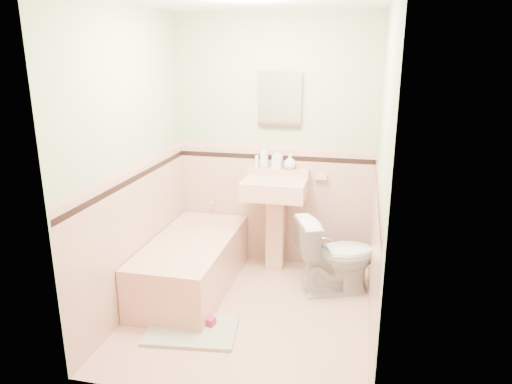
% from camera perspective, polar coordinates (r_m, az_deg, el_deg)
% --- Properties ---
extents(floor, '(2.20, 2.20, 0.00)m').
position_cam_1_polar(floor, '(4.15, -0.79, -14.35)').
color(floor, '#DDA891').
rests_on(floor, ground).
extents(wall_back, '(2.50, 0.00, 2.50)m').
position_cam_1_polar(wall_back, '(4.72, 2.30, 5.78)').
color(wall_back, '#F0E0C3').
rests_on(wall_back, ground).
extents(wall_front, '(2.50, 0.00, 2.50)m').
position_cam_1_polar(wall_front, '(2.65, -6.47, -2.91)').
color(wall_front, '#F0E0C3').
rests_on(wall_front, ground).
extents(wall_left, '(0.00, 2.50, 2.50)m').
position_cam_1_polar(wall_left, '(4.02, -14.90, 3.33)').
color(wall_left, '#F0E0C3').
rests_on(wall_left, ground).
extents(wall_right, '(0.00, 2.50, 2.50)m').
position_cam_1_polar(wall_right, '(3.57, 14.93, 1.72)').
color(wall_right, '#F0E0C3').
rests_on(wall_right, ground).
extents(wainscot_back, '(2.00, 0.00, 2.00)m').
position_cam_1_polar(wainscot_back, '(4.87, 2.18, -1.78)').
color(wainscot_back, '#E0AD96').
rests_on(wainscot_back, ground).
extents(wainscot_front, '(2.00, 0.00, 2.00)m').
position_cam_1_polar(wainscot_front, '(2.94, -5.98, -14.85)').
color(wainscot_front, '#E0AD96').
rests_on(wainscot_front, ground).
extents(wainscot_left, '(0.00, 2.20, 2.20)m').
position_cam_1_polar(wainscot_left, '(4.20, -14.10, -5.34)').
color(wainscot_left, '#E0AD96').
rests_on(wainscot_left, ground).
extents(wainscot_right, '(0.00, 2.20, 2.20)m').
position_cam_1_polar(wainscot_right, '(3.78, 14.02, -7.82)').
color(wainscot_right, '#E0AD96').
rests_on(wainscot_right, ground).
extents(accent_back, '(2.00, 0.00, 2.00)m').
position_cam_1_polar(accent_back, '(4.73, 2.24, 4.19)').
color(accent_back, black).
rests_on(accent_back, ground).
extents(accent_front, '(2.00, 0.00, 2.00)m').
position_cam_1_polar(accent_front, '(2.72, -6.26, -5.37)').
color(accent_front, black).
rests_on(accent_front, ground).
extents(accent_left, '(0.00, 2.20, 2.20)m').
position_cam_1_polar(accent_left, '(4.04, -14.53, 1.53)').
color(accent_left, black).
rests_on(accent_left, ground).
extents(accent_right, '(0.00, 2.20, 2.20)m').
position_cam_1_polar(accent_right, '(3.61, 14.49, -0.26)').
color(accent_right, black).
rests_on(accent_right, ground).
extents(cap_back, '(2.00, 0.00, 2.00)m').
position_cam_1_polar(cap_back, '(4.71, 2.25, 5.38)').
color(cap_back, '#DD9C88').
rests_on(cap_back, ground).
extents(cap_front, '(2.00, 0.00, 2.00)m').
position_cam_1_polar(cap_front, '(2.68, -6.33, -3.39)').
color(cap_front, '#DD9C88').
rests_on(cap_front, ground).
extents(cap_left, '(0.00, 2.20, 2.20)m').
position_cam_1_polar(cap_left, '(4.01, -14.64, 2.90)').
color(cap_left, '#DD9C88').
rests_on(cap_left, ground).
extents(cap_right, '(0.00, 2.20, 2.20)m').
position_cam_1_polar(cap_right, '(3.58, 14.61, 1.28)').
color(cap_right, '#DD9C88').
rests_on(cap_right, ground).
extents(bathtub, '(0.70, 1.50, 0.45)m').
position_cam_1_polar(bathtub, '(4.49, -7.73, -8.73)').
color(bathtub, '#D89E84').
rests_on(bathtub, floor).
extents(tub_faucet, '(0.04, 0.12, 0.04)m').
position_cam_1_polar(tub_faucet, '(4.97, -5.05, -1.07)').
color(tub_faucet, silver).
rests_on(tub_faucet, wall_back).
extents(sink, '(0.61, 0.50, 0.96)m').
position_cam_1_polar(sink, '(4.69, 2.25, -4.09)').
color(sink, '#D89E84').
rests_on(sink, floor).
extents(sink_faucet, '(0.02, 0.02, 0.10)m').
position_cam_1_polar(sink_faucet, '(4.68, 2.63, 1.92)').
color(sink_faucet, silver).
rests_on(sink_faucet, sink).
extents(medicine_cabinet, '(0.36, 0.04, 0.45)m').
position_cam_1_polar(medicine_cabinet, '(4.62, 2.91, 11.18)').
color(medicine_cabinet, white).
rests_on(medicine_cabinet, wall_back).
extents(soap_dish, '(0.12, 0.07, 0.04)m').
position_cam_1_polar(soap_dish, '(4.68, 7.83, 1.80)').
color(soap_dish, '#D89E84').
rests_on(soap_dish, wall_back).
extents(soap_bottle_left, '(0.11, 0.11, 0.23)m').
position_cam_1_polar(soap_bottle_left, '(4.70, 0.98, 4.34)').
color(soap_bottle_left, '#B2B2B2').
rests_on(soap_bottle_left, sink).
extents(soap_bottle_mid, '(0.10, 0.10, 0.20)m').
position_cam_1_polar(soap_bottle_mid, '(4.68, 2.62, 4.08)').
color(soap_bottle_mid, '#B2B2B2').
rests_on(soap_bottle_mid, sink).
extents(soap_bottle_right, '(0.16, 0.16, 0.15)m').
position_cam_1_polar(soap_bottle_right, '(4.66, 4.13, 3.69)').
color(soap_bottle_right, '#B2B2B2').
rests_on(soap_bottle_right, sink).
extents(tube, '(0.04, 0.04, 0.12)m').
position_cam_1_polar(tube, '(4.73, 0.12, 3.72)').
color(tube, white).
rests_on(tube, sink).
extents(toilet, '(0.81, 0.65, 0.72)m').
position_cam_1_polar(toilet, '(4.38, 9.65, -7.49)').
color(toilet, white).
rests_on(toilet, floor).
extents(bucket, '(0.33, 0.33, 0.28)m').
position_cam_1_polar(bucket, '(4.71, 8.10, -8.67)').
color(bucket, '#141CA7').
rests_on(bucket, floor).
extents(bath_mat, '(0.76, 0.55, 0.03)m').
position_cam_1_polar(bath_mat, '(3.92, -7.78, -16.26)').
color(bath_mat, gray).
rests_on(bath_mat, floor).
extents(shoe, '(0.16, 0.11, 0.06)m').
position_cam_1_polar(shoe, '(3.95, -6.05, -15.14)').
color(shoe, '#BF1E59').
rests_on(shoe, bath_mat).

